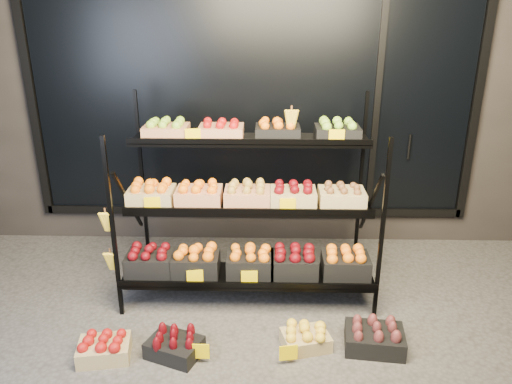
{
  "coord_description": "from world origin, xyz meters",
  "views": [
    {
      "loc": [
        0.15,
        -3.25,
        2.39
      ],
      "look_at": [
        0.06,
        0.55,
        0.94
      ],
      "focal_mm": 35.0,
      "sensor_mm": 36.0,
      "label": 1
    }
  ],
  "objects_px": {
    "floor_crate_midleft": "(174,345)",
    "floor_crate_midright": "(306,337)",
    "floor_crate_left": "(104,347)",
    "display_rack": "(246,206)"
  },
  "relations": [
    {
      "from": "display_rack",
      "to": "floor_crate_left",
      "type": "relative_size",
      "value": 5.49
    },
    {
      "from": "display_rack",
      "to": "floor_crate_midleft",
      "type": "bearing_deg",
      "value": -117.88
    },
    {
      "from": "floor_crate_left",
      "to": "display_rack",
      "type": "bearing_deg",
      "value": 34.73
    },
    {
      "from": "floor_crate_midleft",
      "to": "floor_crate_midright",
      "type": "height_order",
      "value": "floor_crate_midleft"
    },
    {
      "from": "floor_crate_midleft",
      "to": "floor_crate_midright",
      "type": "xyz_separation_m",
      "value": [
        0.95,
        0.11,
        -0.01
      ]
    },
    {
      "from": "floor_crate_left",
      "to": "floor_crate_midright",
      "type": "distance_m",
      "value": 1.45
    },
    {
      "from": "floor_crate_left",
      "to": "floor_crate_midleft",
      "type": "xyz_separation_m",
      "value": [
        0.5,
        0.04,
        0.0
      ]
    },
    {
      "from": "floor_crate_left",
      "to": "floor_crate_midright",
      "type": "relative_size",
      "value": 1.03
    },
    {
      "from": "display_rack",
      "to": "floor_crate_midleft",
      "type": "distance_m",
      "value": 1.25
    },
    {
      "from": "floor_crate_left",
      "to": "floor_crate_midleft",
      "type": "distance_m",
      "value": 0.5
    }
  ]
}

